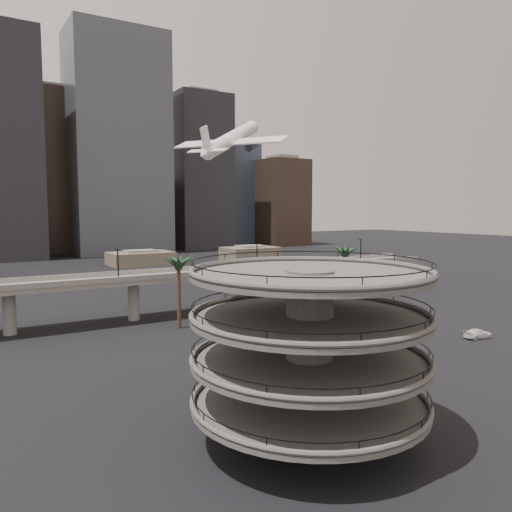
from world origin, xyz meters
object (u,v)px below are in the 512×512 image
overpass (185,279)px  car_a (252,379)px  car_c (478,334)px  airborne_jet (231,140)px  car_b (310,335)px  parking_ramp (309,339)px

overpass → car_a: 44.81m
car_c → airborne_jet: bearing=22.3°
overpass → car_b: bearing=-71.6°
airborne_jet → car_b: (-9.62, -44.85, -38.23)m
parking_ramp → airborne_jet: airborne_jet is taller
parking_ramp → car_a: parking_ramp is taller
overpass → airborne_jet: 40.15m
airborne_jet → car_b: 59.71m
car_c → car_b: bearing=67.7°
airborne_jet → parking_ramp: bearing=-148.8°
parking_ramp → overpass: size_ratio=0.17×
airborne_jet → overpass: bearing=-177.0°
parking_ramp → car_b: bearing=52.3°
car_a → car_c: (44.34, -0.71, 0.11)m
overpass → airborne_jet: airborne_jet is taller
parking_ramp → airborne_jet: 86.18m
airborne_jet → car_a: (-29.22, -58.57, -38.30)m
car_c → parking_ramp: bearing=115.6°
overpass → airborne_jet: bearing=38.3°
airborne_jet → car_a: size_ratio=7.28×
parking_ramp → overpass: bearing=77.6°
overpass → car_c: overpass is taller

